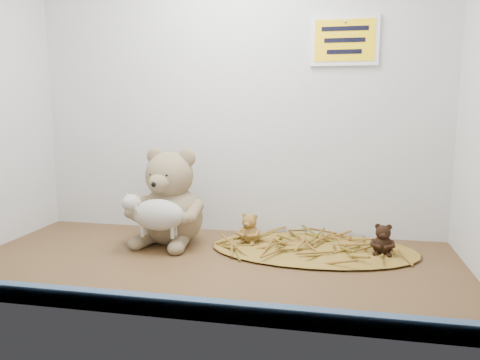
% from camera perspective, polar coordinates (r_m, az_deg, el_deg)
% --- Properties ---
extents(alcove_shell, '(1.20, 0.60, 0.90)m').
position_cam_1_polar(alcove_shell, '(1.17, -2.59, 12.68)').
color(alcove_shell, '#452918').
rests_on(alcove_shell, ground).
extents(front_rail, '(1.19, 0.02, 0.04)m').
position_cam_1_polar(front_rail, '(0.88, -8.57, -14.96)').
color(front_rail, '#3E5577').
rests_on(front_rail, shelf_floor).
extents(straw_bed, '(0.54, 0.31, 0.01)m').
position_cam_1_polar(straw_bed, '(1.25, 8.92, -8.27)').
color(straw_bed, brown).
rests_on(straw_bed, shelf_floor).
extents(main_teddy, '(0.24, 0.25, 0.26)m').
position_cam_1_polar(main_teddy, '(1.29, -8.43, -1.94)').
color(main_teddy, '#897154').
rests_on(main_teddy, shelf_floor).
extents(toy_lamb, '(0.17, 0.11, 0.11)m').
position_cam_1_polar(toy_lamb, '(1.21, -9.91, -4.21)').
color(toy_lamb, beige).
rests_on(toy_lamb, main_teddy).
extents(mini_teddy_tan, '(0.08, 0.08, 0.08)m').
position_cam_1_polar(mini_teddy_tan, '(1.27, 1.17, -5.76)').
color(mini_teddy_tan, olive).
rests_on(mini_teddy_tan, straw_bed).
extents(mini_teddy_brown, '(0.07, 0.07, 0.08)m').
position_cam_1_polar(mini_teddy_brown, '(1.23, 17.03, -6.76)').
color(mini_teddy_brown, black).
rests_on(mini_teddy_brown, straw_bed).
extents(wall_sign, '(0.16, 0.01, 0.11)m').
position_cam_1_polar(wall_sign, '(1.35, 12.63, 16.27)').
color(wall_sign, yellow).
rests_on(wall_sign, back_wall).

